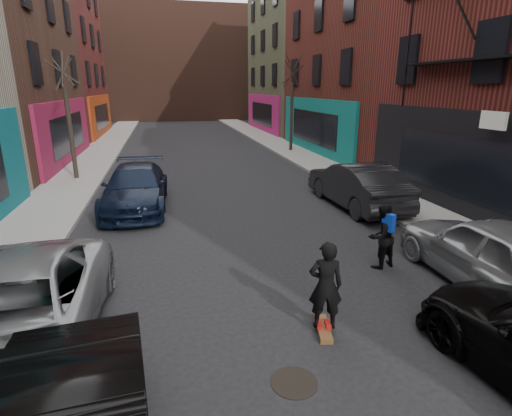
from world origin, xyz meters
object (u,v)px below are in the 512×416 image
parked_left_far (15,314)px  manhole (294,382)px  parked_right_end (357,184)px  tree_right_far (292,98)px  tree_left_far (67,106)px  pedestrian (382,236)px  parked_right_far (491,252)px  skateboarder (326,285)px  parked_left_end (136,188)px  skateboard (323,329)px

parked_left_far → manhole: parked_left_far is taller
parked_right_end → tree_right_far: bearing=-99.4°
tree_left_far → pedestrian: tree_left_far is taller
parked_right_far → skateboarder: skateboarder is taller
tree_right_far → parked_left_end: tree_right_far is taller
parked_left_end → pedestrian: bearing=-44.7°
parked_left_far → parked_right_end: parked_right_end is taller
tree_right_far → manhole: bearing=-107.6°
parked_right_end → skateboard: 8.26m
tree_left_far → parked_right_far: tree_left_far is taller
parked_right_far → pedestrian: 2.29m
pedestrian → parked_right_end: bearing=-126.3°
skateboard → skateboarder: skateboarder is taller
parked_left_end → parked_right_far: size_ratio=1.12×
parked_left_far → parked_right_end: bearing=35.9°
parked_left_far → parked_right_end: 11.32m
skateboard → manhole: (-0.92, -1.13, -0.04)m
tree_right_far → parked_left_end: size_ratio=1.30×
skateboard → parked_left_far: bearing=-172.9°
parked_left_end → parked_right_end: bearing=-9.0°
parked_right_far → pedestrian: bearing=-37.0°
skateboarder → pedestrian: bearing=-123.8°
parked_right_end → skateboarder: size_ratio=3.06×
tree_left_far → parked_right_far: (10.80, -13.10, -2.58)m
skateboard → skateboarder: size_ratio=0.49×
parked_left_far → parked_right_end: size_ratio=1.09×
tree_right_far → parked_left_end: bearing=-129.9°
tree_right_far → parked_right_far: tree_right_far is taller
tree_left_far → parked_right_end: size_ratio=1.31×
skateboarder → parked_left_far: bearing=7.1°
parked_left_end → tree_left_far: bearing=122.1°
parked_left_far → skateboard: bearing=-5.4°
pedestrian → skateboard: bearing=27.3°
parked_right_far → manhole: size_ratio=6.68×
parked_left_end → manhole: size_ratio=7.47×
parked_left_end → skateboard: size_ratio=6.53×
tree_left_far → parked_left_far: (1.60, -13.39, -2.63)m
tree_right_far → parked_left_far: 22.37m
tree_left_far → manhole: bearing=-69.1°
parked_right_end → skateboard: (-4.14, -7.10, -0.77)m
parked_left_end → parked_right_end: parked_right_end is taller
tree_right_far → parked_left_end: (-9.40, -11.24, -2.77)m
tree_right_far → parked_right_far: 19.36m
parked_right_end → skateboarder: skateboarder is taller
pedestrian → manhole: bearing=29.6°
tree_right_far → skateboarder: (-5.74, -19.90, -2.62)m
tree_left_far → parked_right_end: (10.80, -6.80, -2.56)m
tree_right_far → parked_left_end: 14.91m
parked_left_end → parked_right_far: bearing=-42.9°
parked_right_far → parked_right_end: (0.00, 6.30, 0.02)m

